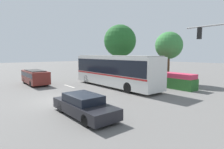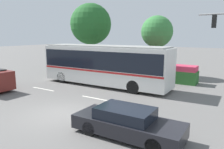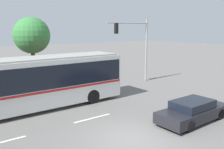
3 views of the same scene
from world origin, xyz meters
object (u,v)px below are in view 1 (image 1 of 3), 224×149
Objects in this scene: city_bus at (115,69)px; sedan_foreground at (84,106)px; suv_left_lane at (35,76)px; street_tree_left at (120,41)px; street_tree_centre at (169,46)px.

city_bus is 2.40× the size of sedan_foreground.
suv_left_lane is 12.88m from street_tree_left.
sedan_foreground is 0.60× the size of street_tree_left.
sedan_foreground is 15.25m from street_tree_centre.
city_bus is 9.34m from suv_left_lane.
street_tree_centre is at bearing 7.58° from street_tree_left.
street_tree_centre is (7.75, 1.03, -0.93)m from street_tree_left.
street_tree_centre reaches higher than city_bus.
suv_left_lane is (-6.92, -6.21, -0.94)m from city_bus.
suv_left_lane is at bearing -95.11° from street_tree_left.
sedan_foreground is 18.35m from street_tree_left.
street_tree_centre is at bearing -106.23° from city_bus.
city_bus is 9.56m from sedan_foreground.
street_tree_left reaches higher than sedan_foreground.
city_bus is 1.82× the size of street_tree_centre.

